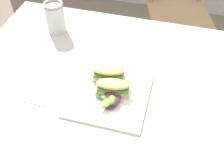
# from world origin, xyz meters

# --- Properties ---
(dining_table) EXTENTS (1.33, 0.97, 0.74)m
(dining_table) POSITION_xyz_m (-0.03, 0.17, 0.63)
(dining_table) COLOR #BCB7AD
(dining_table) RESTS_ON ground
(chair_wooden_far) EXTENTS (0.50, 0.50, 0.87)m
(chair_wooden_far) POSITION_xyz_m (0.08, 1.24, 0.45)
(chair_wooden_far) COLOR tan
(chair_wooden_far) RESTS_ON ground
(plate_lunch) EXTENTS (0.28, 0.28, 0.01)m
(plate_lunch) POSITION_xyz_m (-0.11, 0.15, 0.74)
(plate_lunch) COLOR white
(plate_lunch) RESTS_ON dining_table
(sandwich_half_front) EXTENTS (0.12, 0.08, 0.06)m
(sandwich_half_front) POSITION_xyz_m (-0.10, 0.16, 0.78)
(sandwich_half_front) COLOR #DBB270
(sandwich_half_front) RESTS_ON plate_lunch
(sandwich_half_back) EXTENTS (0.12, 0.08, 0.06)m
(sandwich_half_back) POSITION_xyz_m (-0.13, 0.22, 0.78)
(sandwich_half_back) COLOR #DBB270
(sandwich_half_back) RESTS_ON plate_lunch
(salad_mixed_greens) EXTENTS (0.11, 0.11, 0.03)m
(salad_mixed_greens) POSITION_xyz_m (-0.10, 0.12, 0.77)
(salad_mixed_greens) COLOR #602D47
(salad_mixed_greens) RESTS_ON plate_lunch
(napkin_folded) EXTENTS (0.10, 0.23, 0.00)m
(napkin_folded) POSITION_xyz_m (-0.35, 0.16, 0.74)
(napkin_folded) COLOR silver
(napkin_folded) RESTS_ON dining_table
(fork_on_napkin) EXTENTS (0.04, 0.19, 0.00)m
(fork_on_napkin) POSITION_xyz_m (-0.35, 0.18, 0.75)
(fork_on_napkin) COLOR silver
(fork_on_napkin) RESTS_ON napkin_folded
(mason_jar_iced_tea) EXTENTS (0.08, 0.08, 0.14)m
(mason_jar_iced_tea) POSITION_xyz_m (-0.44, 0.46, 0.80)
(mason_jar_iced_tea) COLOR gold
(mason_jar_iced_tea) RESTS_ON dining_table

